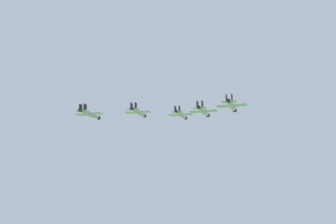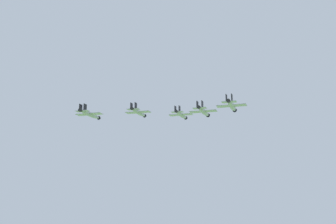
% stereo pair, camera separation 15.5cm
% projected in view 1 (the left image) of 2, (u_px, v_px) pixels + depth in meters
% --- Properties ---
extents(jet_lead, '(16.94, 11.05, 3.69)m').
position_uv_depth(jet_lead, '(181.00, 115.00, 194.19)').
color(jet_lead, '#9EA3A8').
extents(jet_left_wingman, '(17.08, 11.09, 3.70)m').
position_uv_depth(jet_left_wingman, '(139.00, 112.00, 182.68)').
color(jet_left_wingman, '#9EA3A8').
extents(jet_right_wingman, '(17.70, 11.54, 3.85)m').
position_uv_depth(jet_right_wingman, '(204.00, 111.00, 174.11)').
color(jet_right_wingman, '#9EA3A8').
extents(jet_left_outer, '(17.03, 11.10, 3.70)m').
position_uv_depth(jet_left_outer, '(90.00, 114.00, 170.75)').
color(jet_left_outer, '#9EA3A8').
extents(jet_right_outer, '(17.00, 11.02, 3.67)m').
position_uv_depth(jet_right_outer, '(232.00, 106.00, 154.15)').
color(jet_right_outer, '#9EA3A8').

